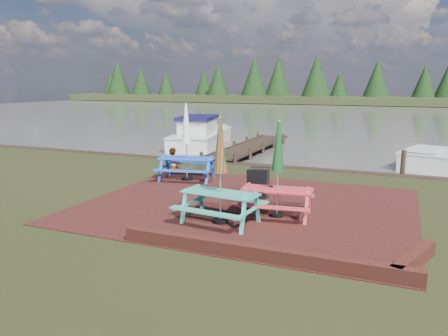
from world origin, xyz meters
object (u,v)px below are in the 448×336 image
(picnic_table_red, at_px, (277,184))
(person, at_px, (173,148))
(boat_jetty, at_px, (201,136))
(jetty, at_px, (250,146))
(chalkboard, at_px, (258,183))
(picnic_table_blue, at_px, (187,154))
(picnic_table_teal, at_px, (220,187))

(picnic_table_red, bearing_deg, person, 133.32)
(picnic_table_red, xyz_separation_m, boat_jetty, (-7.96, 12.07, -0.49))
(jetty, bearing_deg, chalkboard, -69.47)
(boat_jetty, height_order, person, person)
(picnic_table_red, height_order, picnic_table_blue, picnic_table_blue)
(picnic_table_teal, relative_size, jetty, 0.29)
(boat_jetty, bearing_deg, person, -84.20)
(picnic_table_red, bearing_deg, boat_jetty, 116.56)
(boat_jetty, bearing_deg, picnic_table_blue, -78.68)
(boat_jetty, xyz_separation_m, person, (2.27, -7.32, 0.44))
(boat_jetty, relative_size, person, 4.27)
(picnic_table_red, height_order, jetty, picnic_table_red)
(picnic_table_blue, bearing_deg, boat_jetty, 100.69)
(picnic_table_red, xyz_separation_m, jetty, (-4.56, 10.98, -0.76))
(jetty, distance_m, person, 6.37)
(boat_jetty, bearing_deg, chalkboard, -68.09)
(chalkboard, xyz_separation_m, jetty, (-3.55, 9.49, -0.37))
(picnic_table_red, distance_m, chalkboard, 1.83)
(boat_jetty, bearing_deg, picnic_table_red, -68.01)
(jetty, relative_size, person, 5.51)
(picnic_table_blue, distance_m, person, 2.38)
(chalkboard, bearing_deg, boat_jetty, 107.00)
(picnic_table_red, xyz_separation_m, chalkboard, (-1.00, 1.49, -0.39))
(picnic_table_blue, distance_m, chalkboard, 3.49)
(picnic_table_blue, bearing_deg, picnic_table_red, -47.51)
(picnic_table_red, bearing_deg, jetty, 105.69)
(picnic_table_teal, relative_size, boat_jetty, 0.37)
(picnic_table_teal, bearing_deg, chalkboard, 93.02)
(picnic_table_teal, height_order, picnic_table_blue, picnic_table_blue)
(picnic_table_red, xyz_separation_m, person, (-5.69, 4.75, -0.05))
(picnic_table_blue, bearing_deg, chalkboard, -37.04)
(jetty, bearing_deg, picnic_table_blue, -87.02)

